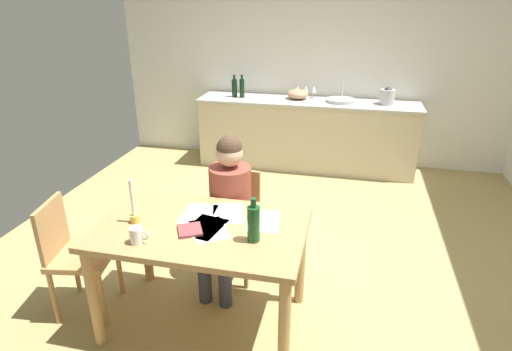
% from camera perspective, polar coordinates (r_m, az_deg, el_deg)
% --- Properties ---
extents(ground_plane, '(5.20, 5.20, 0.04)m').
position_cam_1_polar(ground_plane, '(3.83, 2.38, -11.09)').
color(ground_plane, tan).
extents(wall_back, '(5.20, 0.12, 2.60)m').
position_cam_1_polar(wall_back, '(5.81, 7.59, 14.64)').
color(wall_back, silver).
rests_on(wall_back, ground).
extents(kitchen_counter, '(2.81, 0.64, 0.90)m').
position_cam_1_polar(kitchen_counter, '(5.65, 6.76, 5.59)').
color(kitchen_counter, beige).
rests_on(kitchen_counter, ground).
extents(dining_table, '(1.34, 0.84, 0.77)m').
position_cam_1_polar(dining_table, '(2.81, -7.29, -8.74)').
color(dining_table, tan).
rests_on(dining_table, ground).
extents(chair_at_table, '(0.42, 0.42, 0.85)m').
position_cam_1_polar(chair_at_table, '(3.44, -2.93, -5.79)').
color(chair_at_table, tan).
rests_on(chair_at_table, ground).
extents(person_seated, '(0.34, 0.60, 1.19)m').
position_cam_1_polar(person_seated, '(3.22, -3.84, -3.80)').
color(person_seated, brown).
rests_on(person_seated, ground).
extents(chair_side_empty, '(0.46, 0.46, 0.86)m').
position_cam_1_polar(chair_side_empty, '(3.27, -23.31, -9.43)').
color(chair_side_empty, tan).
rests_on(chair_side_empty, ground).
extents(coffee_mug, '(0.12, 0.08, 0.10)m').
position_cam_1_polar(coffee_mug, '(2.63, -15.72, -7.75)').
color(coffee_mug, white).
rests_on(coffee_mug, dining_table).
extents(candlestick, '(0.06, 0.06, 0.30)m').
position_cam_1_polar(candlestick, '(2.85, -16.12, -4.55)').
color(candlestick, gold).
rests_on(candlestick, dining_table).
extents(book_magazine, '(0.20, 0.21, 0.02)m').
position_cam_1_polar(book_magazine, '(2.70, -8.88, -7.27)').
color(book_magazine, brown).
rests_on(book_magazine, dining_table).
extents(paper_letter, '(0.25, 0.32, 0.00)m').
position_cam_1_polar(paper_letter, '(2.79, 0.97, -6.10)').
color(paper_letter, white).
rests_on(paper_letter, dining_table).
extents(paper_bill, '(0.26, 0.33, 0.00)m').
position_cam_1_polar(paper_bill, '(2.74, -6.88, -6.91)').
color(paper_bill, white).
rests_on(paper_bill, dining_table).
extents(paper_envelope, '(0.23, 0.31, 0.00)m').
position_cam_1_polar(paper_envelope, '(2.90, -7.74, -5.12)').
color(paper_envelope, white).
rests_on(paper_envelope, dining_table).
extents(paper_receipt, '(0.29, 0.34, 0.00)m').
position_cam_1_polar(paper_receipt, '(2.89, -3.75, -5.08)').
color(paper_receipt, white).
rests_on(paper_receipt, dining_table).
extents(paper_notice, '(0.34, 0.36, 0.00)m').
position_cam_1_polar(paper_notice, '(2.71, -6.32, -7.22)').
color(paper_notice, white).
rests_on(paper_notice, dining_table).
extents(wine_bottle_on_table, '(0.08, 0.08, 0.28)m').
position_cam_1_polar(wine_bottle_on_table, '(2.52, -0.33, -6.42)').
color(wine_bottle_on_table, '#194C23').
rests_on(wine_bottle_on_table, dining_table).
extents(sink_unit, '(0.36, 0.36, 0.24)m').
position_cam_1_polar(sink_unit, '(5.50, 11.35, 9.93)').
color(sink_unit, '#B2B7BC').
rests_on(sink_unit, kitchen_counter).
extents(bottle_oil, '(0.07, 0.07, 0.28)m').
position_cam_1_polar(bottle_oil, '(5.68, -2.91, 11.75)').
color(bottle_oil, black).
rests_on(bottle_oil, kitchen_counter).
extents(bottle_vinegar, '(0.06, 0.06, 0.29)m').
position_cam_1_polar(bottle_vinegar, '(5.63, -1.89, 11.71)').
color(bottle_vinegar, black).
rests_on(bottle_vinegar, kitchen_counter).
extents(mixing_bowl, '(0.27, 0.27, 0.12)m').
position_cam_1_polar(mixing_bowl, '(5.58, 5.63, 10.85)').
color(mixing_bowl, tan).
rests_on(mixing_bowl, kitchen_counter).
extents(stovetop_kettle, '(0.18, 0.18, 0.22)m').
position_cam_1_polar(stovetop_kettle, '(5.50, 17.26, 10.14)').
color(stovetop_kettle, '#B7BABF').
rests_on(stovetop_kettle, kitchen_counter).
extents(wine_glass_near_sink, '(0.07, 0.07, 0.15)m').
position_cam_1_polar(wine_glass_near_sink, '(5.65, 7.78, 11.39)').
color(wine_glass_near_sink, silver).
rests_on(wine_glass_near_sink, kitchen_counter).
extents(wine_glass_by_kettle, '(0.07, 0.07, 0.15)m').
position_cam_1_polar(wine_glass_by_kettle, '(5.66, 6.71, 11.46)').
color(wine_glass_by_kettle, silver).
rests_on(wine_glass_by_kettle, kitchen_counter).
extents(wine_glass_back_left, '(0.07, 0.07, 0.15)m').
position_cam_1_polar(wine_glass_back_left, '(5.67, 5.59, 11.53)').
color(wine_glass_back_left, silver).
rests_on(wine_glass_back_left, kitchen_counter).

